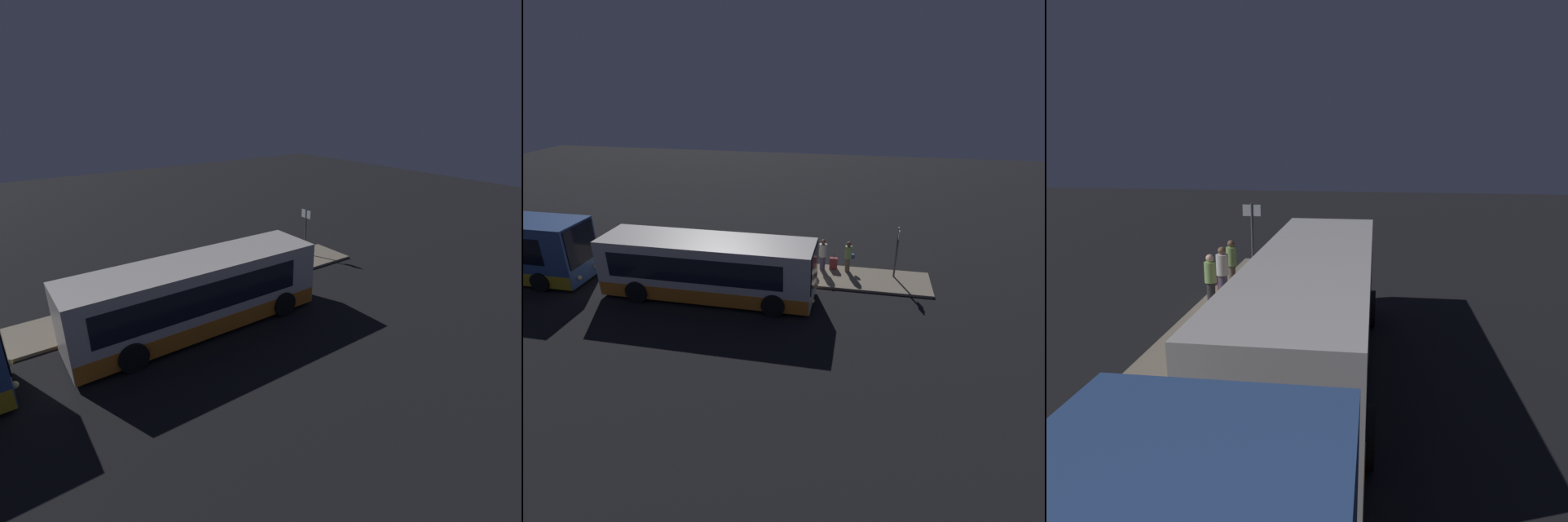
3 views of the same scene
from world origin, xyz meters
TOP-DOWN VIEW (x-y plane):
  - ground at (0.00, 0.00)m, footprint 80.00×80.00m
  - platform at (0.00, 2.92)m, footprint 20.00×2.64m
  - bus_lead at (-0.85, -0.11)m, footprint 10.33×2.86m
  - passenger_boarding at (4.32, 3.56)m, footprint 0.52×0.52m
  - passenger_waiting at (5.69, 3.64)m, footprint 0.63×0.60m
  - passenger_with_bags at (3.53, 3.72)m, footprint 0.54×0.54m
  - suitcase at (4.91, 3.75)m, footprint 0.42×0.24m
  - sign_post at (8.14, 3.44)m, footprint 0.10×0.73m

SIDE VIEW (x-z plane):
  - ground at x=0.00m, z-range 0.00..0.00m
  - platform at x=0.00m, z-range 0.00..0.12m
  - suitcase at x=4.91m, z-range 0.00..0.90m
  - passenger_with_bags at x=3.53m, z-range 0.19..1.88m
  - passenger_waiting at x=5.69m, z-range 0.19..1.91m
  - passenger_boarding at x=4.32m, z-range 0.19..1.96m
  - bus_lead at x=-0.85m, z-range 0.00..2.91m
  - sign_post at x=8.14m, z-range 0.48..3.20m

